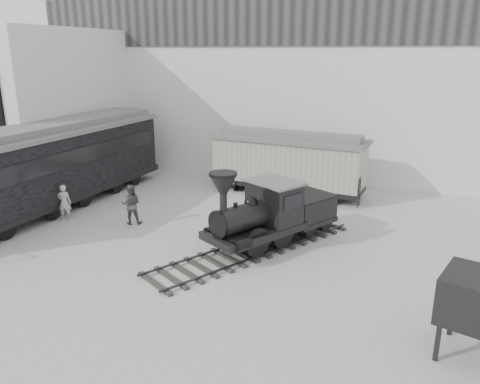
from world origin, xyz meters
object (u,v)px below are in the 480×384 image
at_px(locomotive, 268,217).
at_px(visitor_b, 131,204).
at_px(visitor_a, 64,203).
at_px(passenger_coach, 55,165).
at_px(boxcar, 288,161).

bearing_deg(locomotive, visitor_b, -152.53).
relative_size(visitor_a, visitor_b, 0.93).
height_order(visitor_a, visitor_b, visitor_b).
bearing_deg(visitor_b, passenger_coach, -33.18).
height_order(locomotive, visitor_b, locomotive).
bearing_deg(passenger_coach, visitor_b, -6.10).
xyz_separation_m(locomotive, visitor_b, (-6.69, 0.38, -0.32)).
relative_size(boxcar, visitor_b, 4.69).
height_order(boxcar, passenger_coach, passenger_coach).
xyz_separation_m(boxcar, visitor_a, (-8.91, -7.86, -0.98)).
bearing_deg(passenger_coach, boxcar, 35.21).
bearing_deg(passenger_coach, visitor_a, -38.97).
height_order(locomotive, boxcar, boxcar).
distance_m(locomotive, visitor_a, 9.95).
relative_size(passenger_coach, visitor_b, 8.08).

